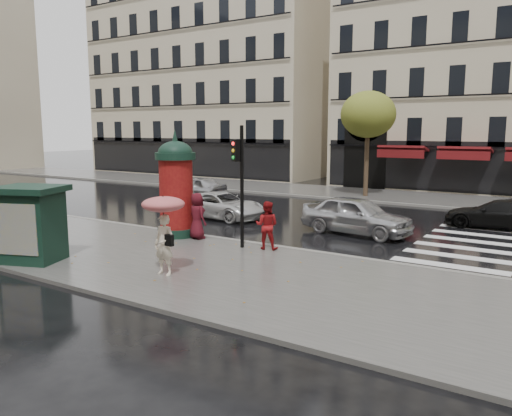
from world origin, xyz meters
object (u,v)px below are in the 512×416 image
Objects in this scene: man_burgundy at (197,216)px; morris_column at (176,185)px; car_silver at (356,215)px; car_far_silver at (196,187)px; woman_red at (267,225)px; woman_umbrella at (164,222)px; traffic_light at (240,175)px; newsstand at (31,223)px; car_black at (498,214)px; car_white at (221,205)px.

morris_column reaches higher than man_burgundy.
car_silver is 13.25m from car_far_silver.
morris_column is 1.00× the size of car_far_silver.
morris_column reaches higher than woman_red.
traffic_light is (-0.08, 3.92, 1.05)m from woman_umbrella.
car_silver is (5.62, 4.65, -1.34)m from morris_column.
traffic_light reaches higher than newsstand.
morris_column reaches higher than car_far_silver.
traffic_light is at bearing 91.12° from woman_umbrella.
man_burgundy is (-3.12, 0.00, 0.04)m from woman_red.
man_burgundy is at bearing 0.00° from morris_column.
morris_column is at bearing 18.04° from man_burgundy.
woman_red is 0.39× the size of traffic_light.
man_burgundy is at bearing 67.21° from newsstand.
morris_column is at bearing 136.96° from car_silver.
woman_umbrella is 4.72m from newsstand.
traffic_light is at bearing -5.96° from morris_column.
car_silver is at bearing 55.70° from newsstand.
woman_red is 4.31m from morris_column.
woman_red is (0.82, 4.26, -0.70)m from woman_umbrella.
man_burgundy reaches higher than car_far_silver.
car_black is at bearing 52.84° from traffic_light.
newsstand reaches higher than man_burgundy.
woman_umbrella is at bearing -28.17° from car_black.
woman_red is 0.40× the size of morris_column.
traffic_light reaches higher than woman_red.
car_white is (-6.89, -0.03, -0.15)m from car_silver.
morris_column is 0.91× the size of car_silver.
car_white is (-5.43, 4.61, -0.33)m from woman_red.
morris_column is (-1.03, -0.00, 1.12)m from man_burgundy.
car_black is (7.04, 13.30, -1.03)m from woman_umbrella.
car_white is 1.04× the size of car_black.
car_silver reaches higher than car_black.
morris_column reaches higher than car_silver.
woman_umbrella reaches higher than car_white.
traffic_light is 11.96m from car_black.
man_burgundy is at bearing -16.31° from woman_red.
traffic_light reaches higher than car_black.
newsstand is at bearing 23.79° from car_far_silver.
woman_red is at bearing -127.18° from car_white.
traffic_light reaches higher than morris_column.
morris_column is 0.98× the size of traffic_light.
car_black is at bearing -39.83° from car_silver.
newsstand reaches higher than car_white.
car_white is (-4.53, 4.95, -2.08)m from traffic_light.
morris_column is 5.59m from newsstand.
woman_umbrella is at bearing 14.06° from newsstand.
car_far_silver is (-10.11, 13.59, -0.95)m from woman_umbrella.
woman_red reaches higher than car_black.
traffic_light reaches higher than car_far_silver.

